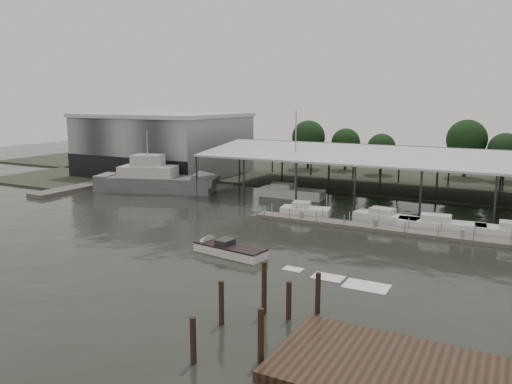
% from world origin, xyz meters
% --- Properties ---
extents(ground, '(200.00, 200.00, 0.00)m').
position_xyz_m(ground, '(0.00, 0.00, 0.00)').
color(ground, '#232820').
rests_on(ground, ground).
extents(land_strip_far, '(140.00, 30.00, 0.30)m').
position_xyz_m(land_strip_far, '(0.00, 42.00, 0.10)').
color(land_strip_far, '#3C4231').
rests_on(land_strip_far, ground).
extents(land_strip_west, '(20.00, 40.00, 0.30)m').
position_xyz_m(land_strip_west, '(-40.00, 30.00, 0.10)').
color(land_strip_west, '#3C4231').
rests_on(land_strip_west, ground).
extents(storage_warehouse, '(24.50, 20.50, 10.50)m').
position_xyz_m(storage_warehouse, '(-28.00, 29.94, 5.29)').
color(storage_warehouse, '#909599').
rests_on(storage_warehouse, ground).
extents(covered_boat_shed, '(58.24, 24.00, 6.96)m').
position_xyz_m(covered_boat_shed, '(17.00, 28.00, 6.13)').
color(covered_boat_shed, silver).
rests_on(covered_boat_shed, ground).
extents(trawler_dock, '(3.00, 18.00, 0.50)m').
position_xyz_m(trawler_dock, '(-30.00, 14.00, 0.25)').
color(trawler_dock, slate).
rests_on(trawler_dock, ground).
extents(floating_dock, '(28.00, 2.00, 1.40)m').
position_xyz_m(floating_dock, '(15.00, 10.00, 0.20)').
color(floating_dock, slate).
rests_on(floating_dock, ground).
extents(boardwalk_platform, '(15.00, 12.00, 0.50)m').
position_xyz_m(boardwalk_platform, '(24.55, -15.27, 0.20)').
color(boardwalk_platform, '#3A2617').
rests_on(boardwalk_platform, ground).
extents(grey_trawler, '(17.76, 9.78, 8.84)m').
position_xyz_m(grey_trawler, '(-18.95, 16.52, 1.58)').
color(grey_trawler, slate).
rests_on(grey_trawler, ground).
extents(white_sailboat, '(8.64, 2.78, 11.61)m').
position_xyz_m(white_sailboat, '(-0.32, 21.34, 0.64)').
color(white_sailboat, white).
rests_on(white_sailboat, ground).
extents(speedboat_underway, '(18.13, 4.51, 2.00)m').
position_xyz_m(speedboat_underway, '(4.68, -3.59, 0.39)').
color(speedboat_underway, white).
rests_on(speedboat_underway, ground).
extents(moored_cruiser_0, '(5.66, 3.15, 1.70)m').
position_xyz_m(moored_cruiser_0, '(5.52, 12.08, 0.61)').
color(moored_cruiser_0, white).
rests_on(moored_cruiser_0, ground).
extents(moored_cruiser_1, '(7.16, 3.44, 1.70)m').
position_xyz_m(moored_cruiser_1, '(14.29, 12.98, 0.61)').
color(moored_cruiser_1, white).
rests_on(moored_cruiser_1, ground).
extents(moored_cruiser_2, '(8.32, 3.02, 1.70)m').
position_xyz_m(moored_cruiser_2, '(19.71, 12.43, 0.61)').
color(moored_cruiser_2, white).
rests_on(moored_cruiser_2, ground).
extents(mooring_pilings, '(4.65, 8.73, 3.87)m').
position_xyz_m(mooring_pilings, '(13.92, -14.76, 1.04)').
color(mooring_pilings, '#34241A').
rests_on(mooring_pilings, ground).
extents(horizon_tree_line, '(72.71, 9.33, 10.84)m').
position_xyz_m(horizon_tree_line, '(24.28, 48.10, 6.02)').
color(horizon_tree_line, black).
rests_on(horizon_tree_line, ground).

